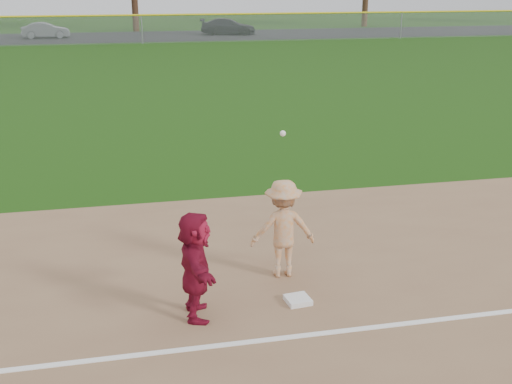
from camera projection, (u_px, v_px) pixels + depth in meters
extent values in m
plane|color=#1A430C|center=(278.00, 310.00, 9.25)|extent=(160.00, 160.00, 0.00)
cube|color=white|center=(293.00, 337.00, 8.50)|extent=(60.00, 0.10, 0.01)
cube|color=black|center=(139.00, 36.00, 51.86)|extent=(120.00, 10.00, 0.01)
cube|color=white|center=(298.00, 300.00, 9.40)|extent=(0.38, 0.38, 0.08)
imported|color=maroon|center=(195.00, 265.00, 8.80)|extent=(0.55, 1.47, 1.56)
imported|color=#575A5F|center=(46.00, 30.00, 50.19)|extent=(3.73, 1.53, 1.20)
imported|color=black|center=(228.00, 27.00, 53.24)|extent=(4.84, 2.81, 1.32)
imported|color=#ACACAE|center=(283.00, 228.00, 10.06)|extent=(1.06, 0.66, 1.58)
sphere|color=white|center=(283.00, 133.00, 9.14)|extent=(0.09, 0.09, 0.09)
plane|color=#999EA0|center=(142.00, 29.00, 45.99)|extent=(110.00, 0.00, 110.00)
cylinder|color=yellow|center=(141.00, 15.00, 45.67)|extent=(110.00, 0.12, 0.12)
cylinder|color=gray|center=(142.00, 29.00, 45.99)|extent=(0.08, 0.08, 2.00)
cylinder|color=gray|center=(401.00, 25.00, 50.02)|extent=(0.08, 0.08, 2.00)
cylinder|color=#362013|center=(135.00, 7.00, 56.30)|extent=(0.56, 0.56, 4.10)
cylinder|color=#3D2716|center=(365.00, 7.00, 62.03)|extent=(0.56, 0.56, 3.64)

